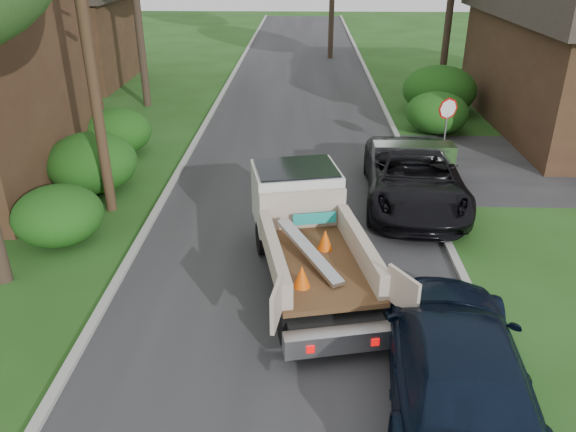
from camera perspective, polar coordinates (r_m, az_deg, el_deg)
The scene contains 15 objects.
ground at distance 12.42m, azimuth 0.20°, elevation -9.54°, with size 120.00×120.00×0.00m, color #1E4313.
road at distance 21.36m, azimuth 0.92°, elevation 6.24°, with size 8.00×90.00×0.02m, color #28282B.
curb_left at distance 21.78m, azimuth -9.99°, elevation 6.39°, with size 0.20×90.00×0.12m, color #9E9E99.
curb_right at distance 21.68m, azimuth 11.88°, elevation 6.13°, with size 0.20×90.00×0.12m, color #9E9E99.
stop_sign at distance 20.47m, azimuth 15.84°, elevation 9.58°, with size 0.71×0.32×2.48m.
utility_pole at distance 16.27m, azimuth -19.89°, elevation 17.32°, with size 2.42×1.25×10.00m.
house_left_far at distance 35.18m, azimuth -22.39°, elevation 17.34°, with size 7.56×7.56×6.00m.
hedge_left_a at distance 15.97m, azimuth -22.32°, elevation 0.08°, with size 2.34×2.34×1.53m, color #183C0D.
hedge_left_b at distance 19.00m, azimuth -19.32°, elevation 5.17°, with size 2.86×2.86×1.87m, color #183C0D.
hedge_left_c at distance 22.24m, azimuth -17.05°, elevation 8.19°, with size 2.60×2.60×1.70m, color #183C0D.
hedge_right_a at distance 24.60m, azimuth 14.91°, elevation 10.10°, with size 2.60×2.60×1.70m, color #183C0D.
hedge_right_b at distance 27.53m, azimuth 15.12°, elevation 12.27°, with size 3.38×3.38×2.21m, color #183C0D.
flatbed_truck at distance 13.42m, azimuth 1.62°, elevation -0.65°, with size 3.52×6.18×2.21m.
black_pickup at distance 17.42m, azimuth 12.67°, elevation 3.92°, with size 2.85×6.19×1.72m, color black.
navy_suv at distance 10.27m, azimuth 16.70°, elevation -13.75°, with size 2.33×5.73×1.66m, color black.
Camera 1 is at (0.26, -10.11, 7.21)m, focal length 35.00 mm.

